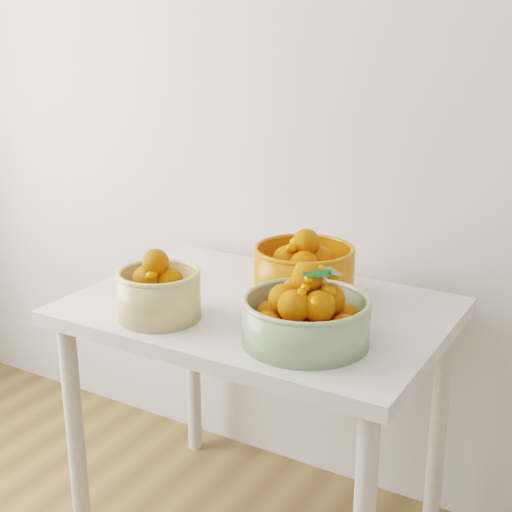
% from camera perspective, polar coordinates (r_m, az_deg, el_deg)
% --- Properties ---
extents(table, '(1.00, 0.70, 0.75)m').
position_cam_1_polar(table, '(1.98, 0.27, -6.48)').
color(table, silver).
rests_on(table, ground).
extents(bowl_cream, '(0.26, 0.26, 0.19)m').
position_cam_1_polar(bowl_cream, '(1.85, -7.77, -2.87)').
color(bowl_cream, tan).
rests_on(bowl_cream, table).
extents(bowl_green, '(0.31, 0.31, 0.20)m').
position_cam_1_polar(bowl_green, '(1.70, 4.06, -4.81)').
color(bowl_green, '#86A475').
rests_on(bowl_green, table).
extents(bowl_orange, '(0.35, 0.35, 0.20)m').
position_cam_1_polar(bowl_orange, '(1.96, 3.80, -1.23)').
color(bowl_orange, '#CF590A').
rests_on(bowl_orange, table).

